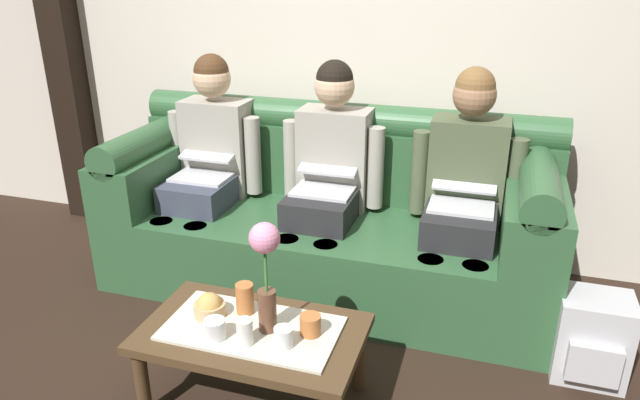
# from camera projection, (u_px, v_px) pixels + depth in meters

# --- Properties ---
(back_wall_patterned) EXTENTS (6.00, 0.12, 2.90)m
(back_wall_patterned) POSITION_uv_depth(u_px,v_px,m) (357.00, 6.00, 3.24)
(back_wall_patterned) COLOR beige
(back_wall_patterned) RESTS_ON ground_plane
(timber_pillar) EXTENTS (0.20, 0.20, 2.90)m
(timber_pillar) POSITION_uv_depth(u_px,v_px,m) (57.00, 1.00, 3.67)
(timber_pillar) COLOR black
(timber_pillar) RESTS_ON ground_plane
(couch) EXTENTS (2.36, 0.88, 0.96)m
(couch) POSITION_uv_depth(u_px,v_px,m) (329.00, 220.00, 3.18)
(couch) COLOR #2D5633
(couch) RESTS_ON ground_plane
(person_left) EXTENTS (0.56, 0.67, 1.22)m
(person_left) POSITION_uv_depth(u_px,v_px,m) (209.00, 158.00, 3.26)
(person_left) COLOR #383D4C
(person_left) RESTS_ON ground_plane
(person_middle) EXTENTS (0.56, 0.67, 1.22)m
(person_middle) POSITION_uv_depth(u_px,v_px,m) (329.00, 170.00, 3.07)
(person_middle) COLOR #232326
(person_middle) RESTS_ON ground_plane
(person_right) EXTENTS (0.56, 0.67, 1.22)m
(person_right) POSITION_uv_depth(u_px,v_px,m) (465.00, 184.00, 2.87)
(person_right) COLOR #232326
(person_right) RESTS_ON ground_plane
(coffee_table) EXTENTS (0.87, 0.51, 0.36)m
(coffee_table) POSITION_uv_depth(u_px,v_px,m) (252.00, 339.00, 2.28)
(coffee_table) COLOR #47331E
(coffee_table) RESTS_ON ground_plane
(flower_vase) EXTENTS (0.12, 0.12, 0.45)m
(flower_vase) POSITION_uv_depth(u_px,v_px,m) (266.00, 265.00, 2.14)
(flower_vase) COLOR brown
(flower_vase) RESTS_ON coffee_table
(snack_bowl) EXTENTS (0.13, 0.13, 0.10)m
(snack_bowl) POSITION_uv_depth(u_px,v_px,m) (210.00, 307.00, 2.33)
(snack_bowl) COLOR tan
(snack_bowl) RESTS_ON coffee_table
(cup_near_left) EXTENTS (0.08, 0.08, 0.08)m
(cup_near_left) POSITION_uv_depth(u_px,v_px,m) (310.00, 325.00, 2.21)
(cup_near_left) COLOR #B26633
(cup_near_left) RESTS_ON coffee_table
(cup_near_right) EXTENTS (0.07, 0.07, 0.08)m
(cup_near_right) POSITION_uv_depth(u_px,v_px,m) (284.00, 337.00, 2.14)
(cup_near_right) COLOR silver
(cup_near_right) RESTS_ON coffee_table
(cup_far_center) EXTENTS (0.08, 0.08, 0.08)m
(cup_far_center) POSITION_uv_depth(u_px,v_px,m) (215.00, 329.00, 2.18)
(cup_far_center) COLOR silver
(cup_far_center) RESTS_ON coffee_table
(cup_far_left) EXTENTS (0.07, 0.07, 0.13)m
(cup_far_left) POSITION_uv_depth(u_px,v_px,m) (245.00, 298.00, 2.34)
(cup_far_left) COLOR #B26633
(cup_far_left) RESTS_ON coffee_table
(cup_far_right) EXTENTS (0.06, 0.06, 0.10)m
(cup_far_right) POSITION_uv_depth(u_px,v_px,m) (245.00, 332.00, 2.15)
(cup_far_right) COLOR white
(cup_far_right) RESTS_ON coffee_table
(backpack_right) EXTENTS (0.30, 0.28, 0.39)m
(backpack_right) POSITION_uv_depth(u_px,v_px,m) (591.00, 338.00, 2.47)
(backpack_right) COLOR #B7B7BC
(backpack_right) RESTS_ON ground_plane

